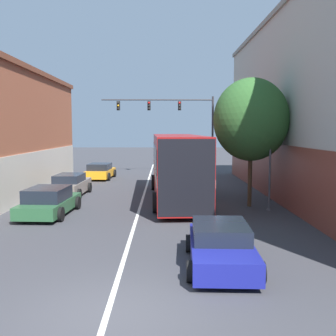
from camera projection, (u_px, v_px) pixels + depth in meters
The scene contains 11 objects.
ground_plane at pixel (107, 314), 8.53m from camera, with size 160.00×160.00×0.00m, color #38383D.
lane_center_line at pixel (144, 196), 23.82m from camera, with size 0.14×42.72×0.01m.
building_right_storefront at pixel (333, 103), 21.89m from camera, with size 6.71×27.56×10.71m.
bus at pixel (177, 164), 22.41m from camera, with size 3.16×11.89×3.68m.
hatchback_foreground at pixel (221, 246), 11.58m from camera, with size 2.19×4.21×1.21m.
parked_car_left_near at pixel (70, 185), 23.73m from camera, with size 2.02×4.28×1.33m.
parked_car_left_mid at pixel (100, 171), 31.95m from camera, with size 2.26×4.09×1.27m.
parked_car_left_far at pixel (49, 202), 18.37m from camera, with size 2.29×4.45×1.32m.
traffic_signal_gantry at pixel (176, 116), 34.62m from camera, with size 9.88×0.36×6.90m.
street_lamp at pixel (271, 141), 19.23m from camera, with size 0.40×0.40×5.12m.
street_tree_near at pixel (251, 120), 20.12m from camera, with size 3.86×3.48×6.63m.
Camera 1 is at (1.25, -8.19, 4.00)m, focal length 42.00 mm.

